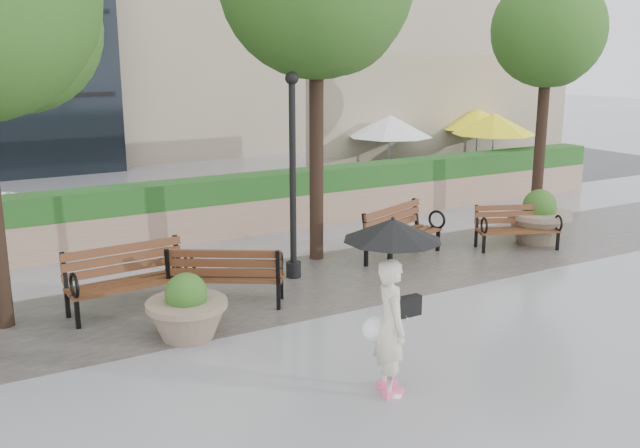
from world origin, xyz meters
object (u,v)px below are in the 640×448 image
bench_2 (226,287)px  planter_left (187,313)px  bench_4 (517,237)px  bench_1 (131,293)px  pedestrian (391,289)px  planter_right (538,222)px  lamppost (293,190)px  bench_3 (403,244)px

bench_2 → planter_left: (-1.06, -1.07, 0.09)m
bench_2 → bench_4: (6.69, 0.07, -0.03)m
bench_1 → planter_left: 1.58m
bench_4 → pedestrian: 7.41m
bench_4 → planter_left: bearing=-149.2°
bench_2 → planter_right: (7.51, 0.24, 0.16)m
planter_left → planter_right: (8.57, 1.31, 0.07)m
lamppost → bench_4: bearing=-7.3°
bench_1 → pedestrian: pedestrian is taller
bench_1 → bench_3: size_ratio=0.97×
bench_1 → bench_2: bearing=-21.2°
planter_left → planter_right: size_ratio=0.84×
bench_4 → lamppost: (-5.04, 0.64, 1.38)m
bench_2 → bench_4: size_ratio=1.08×
lamppost → pedestrian: 4.77m
lamppost → bench_3: bearing=-0.4°
bench_1 → bench_4: 8.18m
bench_1 → bench_2: bench_1 is taller
bench_1 → planter_right: (8.99, -0.21, 0.15)m
bench_2 → planter_left: size_ratio=1.66×
pedestrian → planter_right: bearing=-40.2°
lamppost → bench_2: bearing=-156.6°
bench_2 → bench_3: bench_3 is taller
planter_left → planter_right: planter_right is taller
planter_left → bench_3: bearing=18.6°
planter_right → lamppost: lamppost is taller
bench_3 → bench_4: bench_3 is taller
bench_3 → planter_right: (3.35, -0.45, 0.15)m
bench_4 → bench_2: bearing=-157.0°
bench_2 → bench_3: 4.21m
planter_right → pedestrian: 8.17m
bench_1 → planter_right: size_ratio=1.44×
bench_4 → planter_left: size_ratio=1.53×
bench_3 → lamppost: (-2.51, 0.02, 1.35)m
bench_3 → planter_left: bearing=177.1°
bench_3 → bench_4: 2.61m
bench_2 → pedestrian: pedestrian is taller
planter_right → pedestrian: bearing=-149.1°
bench_4 → planter_left: planter_left is taller
lamppost → pedestrian: size_ratio=1.72×
planter_left → lamppost: size_ratio=0.32×
planter_left → lamppost: 3.48m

